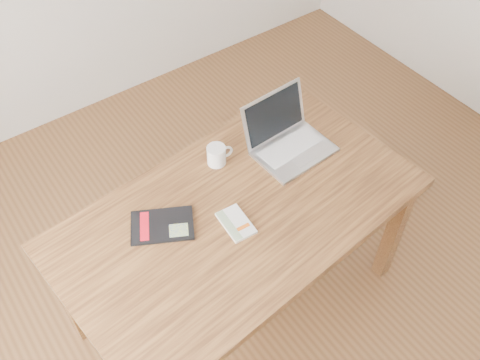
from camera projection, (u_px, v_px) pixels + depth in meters
room at (295, 105)px, 1.72m from camera, size 4.04×4.04×2.70m
desk at (239, 223)px, 2.27m from camera, size 1.58×1.00×0.75m
white_guidebook at (236, 223)px, 2.15m from camera, size 0.11×0.17×0.01m
black_guidebook at (162, 225)px, 2.14m from camera, size 0.30×0.27×0.01m
laptop at (287, 138)px, 2.41m from camera, size 0.35×0.32×0.23m
coffee_mug at (217, 155)px, 2.34m from camera, size 0.12×0.08×0.09m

